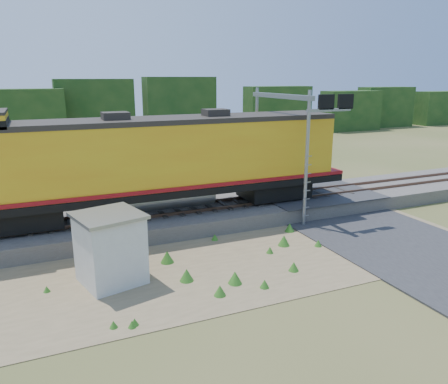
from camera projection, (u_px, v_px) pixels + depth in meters
name	position (u px, v px, depth m)	size (l,w,h in m)	color
ground	(260.00, 261.00, 18.81)	(140.00, 140.00, 0.00)	#475123
ballast	(209.00, 214.00, 24.03)	(70.00, 5.00, 0.80)	slate
rails	(208.00, 205.00, 23.90)	(70.00, 1.54, 0.16)	brown
dirt_shoulder	(212.00, 264.00, 18.48)	(26.00, 8.00, 0.03)	#8C7754
road	(375.00, 232.00, 22.13)	(7.00, 66.00, 0.86)	#38383A
tree_line_north	(110.00, 117.00, 51.73)	(130.00, 3.00, 6.50)	#163814
weed_clumps	(181.00, 274.00, 17.55)	(15.00, 6.20, 0.56)	#316C1F
locomotive	(154.00, 160.00, 22.07)	(20.71, 3.16, 5.34)	black
shed	(110.00, 248.00, 16.56)	(2.83, 2.83, 2.76)	silver
signal_gantry	(292.00, 122.00, 23.99)	(2.80, 6.20, 7.07)	gray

